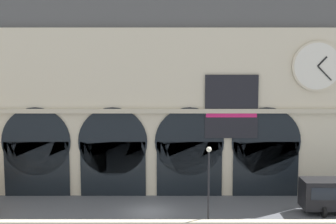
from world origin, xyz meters
The scene contains 3 objects.
ground_plane centered at (0.00, 0.00, 0.00)m, with size 200.00×200.00×0.00m, color #54565B.
station_building centered at (0.04, 7.55, 9.86)m, with size 40.26×5.53×20.21m.
street_lamp_quayside centered at (5.00, -4.34, 4.41)m, with size 0.44×0.44×6.90m.
Camera 1 is at (1.70, -40.50, 13.98)m, focal length 48.94 mm.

